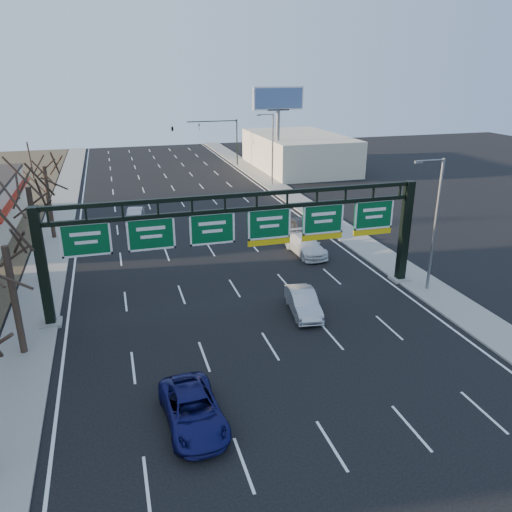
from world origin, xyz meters
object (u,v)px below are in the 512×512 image
object	(u,v)px
sign_gantry	(244,233)
car_blue_suv	(193,410)
car_silver_sedan	(303,302)
car_white_wagon	(306,245)

from	to	relation	value
sign_gantry	car_blue_suv	xyz separation A→B (m)	(-5.27, -11.12, -3.93)
car_blue_suv	car_silver_sedan	bearing A→B (deg)	41.97
sign_gantry	car_silver_sedan	distance (m)	5.67
car_blue_suv	sign_gantry	bearing A→B (deg)	61.49
car_silver_sedan	car_white_wagon	size ratio (longest dim) A/B	0.86
sign_gantry	car_silver_sedan	bearing A→B (deg)	-43.25
car_blue_suv	car_white_wagon	world-z (taller)	car_white_wagon
car_blue_suv	car_silver_sedan	distance (m)	11.71
sign_gantry	car_blue_suv	distance (m)	12.92
sign_gantry	car_white_wagon	bearing A→B (deg)	44.51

